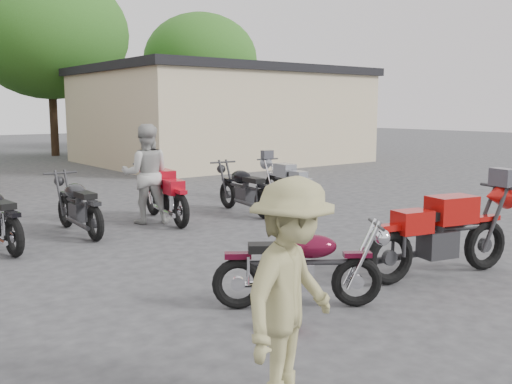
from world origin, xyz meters
TOP-DOWN VIEW (x-y plane):
  - ground at (0.00, 0.00)m, footprint 90.00×90.00m
  - stucco_building at (8.50, 15.00)m, footprint 10.00×8.00m
  - tree_2 at (4.00, 22.00)m, footprint 7.04×7.04m
  - tree_3 at (12.00, 22.00)m, footprint 6.08×6.08m
  - vintage_motorcycle at (-0.70, -0.03)m, footprint 1.83×1.52m
  - sportbike at (1.55, -0.28)m, footprint 2.30×1.20m
  - helmet at (-1.24, -0.45)m, footprint 0.32×0.32m
  - person_light at (0.14, 5.29)m, footprint 1.14×1.05m
  - person_tan at (-2.15, -1.52)m, footprint 1.26×0.99m
  - row_bike_3 at (-1.25, 5.15)m, footprint 0.66×1.94m
  - row_bike_4 at (0.50, 5.22)m, footprint 0.97×2.14m
  - row_bike_5 at (2.23, 4.96)m, footprint 0.80×2.00m
  - row_bike_6 at (3.84, 5.44)m, footprint 0.79×1.91m

SIDE VIEW (x-z plane):
  - ground at x=0.00m, z-range 0.00..0.00m
  - helmet at x=-1.24m, z-range 0.00..0.24m
  - vintage_motorcycle at x=-0.70m, z-range 0.00..1.05m
  - row_bike_6 at x=3.84m, z-range 0.00..1.08m
  - row_bike_3 at x=-1.25m, z-range 0.00..1.12m
  - row_bike_5 at x=2.23m, z-range 0.00..1.13m
  - row_bike_4 at x=0.50m, z-range 0.00..1.19m
  - sportbike at x=1.55m, z-range 0.00..1.27m
  - person_tan at x=-2.15m, z-range 0.00..1.71m
  - person_light at x=0.14m, z-range 0.00..1.89m
  - stucco_building at x=8.50m, z-range 0.00..3.50m
  - tree_3 at x=12.00m, z-range 0.00..7.60m
  - tree_2 at x=4.00m, z-range 0.00..8.80m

